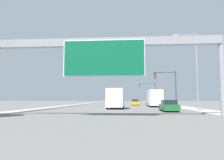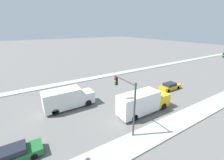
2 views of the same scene
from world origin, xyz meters
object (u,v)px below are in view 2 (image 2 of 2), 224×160
Objects in this scene: car_mid_left at (170,86)px; truck_box_primary at (67,99)px; traffic_light_near_intersection at (128,98)px; car_far_right at (15,154)px; truck_box_secondary at (143,102)px.

car_mid_left is 0.62× the size of truck_box_primary.
car_far_right is at bearing -100.31° from traffic_light_near_intersection.
car_far_right is 26.49m from car_mid_left.
truck_box_primary is at bearing 135.31° from car_far_right.
traffic_light_near_intersection is (2.06, 11.31, 3.66)m from car_far_right.
car_far_right is 9.89m from truck_box_primary.
traffic_light_near_intersection is (2.06, -4.38, 2.69)m from truck_box_secondary.
traffic_light_near_intersection reaches higher than truck_box_secondary.
truck_box_secondary is (3.50, -10.57, 0.97)m from car_mid_left.
car_far_right is 0.61× the size of truck_box_primary.
car_far_right is at bearing -90.00° from truck_box_secondary.
truck_box_secondary is (7.00, 8.76, 0.07)m from truck_box_primary.
traffic_light_near_intersection reaches higher than car_far_right.
truck_box_secondary is at bearing 90.00° from car_far_right.
car_far_right is at bearing -44.69° from truck_box_primary.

